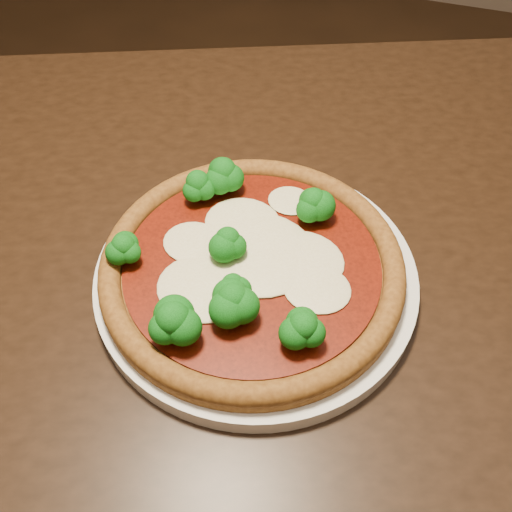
% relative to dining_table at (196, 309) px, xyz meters
% --- Properties ---
extents(floor, '(4.00, 4.00, 0.00)m').
position_rel_dining_table_xyz_m(floor, '(0.13, 0.22, -0.65)').
color(floor, black).
rests_on(floor, ground).
extents(dining_table, '(1.37, 1.16, 0.75)m').
position_rel_dining_table_xyz_m(dining_table, '(0.00, 0.00, 0.00)').
color(dining_table, black).
rests_on(dining_table, floor).
extents(plate, '(0.31, 0.31, 0.02)m').
position_rel_dining_table_xyz_m(plate, '(0.08, -0.01, 0.11)').
color(plate, white).
rests_on(plate, dining_table).
extents(pizza, '(0.29, 0.29, 0.06)m').
position_rel_dining_table_xyz_m(pizza, '(0.07, -0.02, 0.14)').
color(pizza, brown).
rests_on(pizza, plate).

